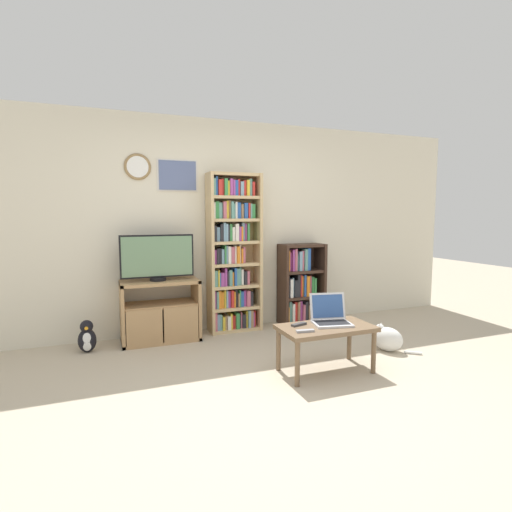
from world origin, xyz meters
The scene contains 12 objects.
ground_plane centered at (0.00, 0.00, 0.00)m, with size 18.00×18.00×0.00m, color #BCAD93.
wall_back centered at (-0.01, 1.98, 1.31)m, with size 7.07×0.09×2.60m.
tv_stand centered at (-0.73, 1.70, 0.35)m, with size 0.87×0.43×0.70m.
television centered at (-0.75, 1.70, 0.97)m, with size 0.81×0.18×0.52m.
bookshelf_tall centered at (0.17, 1.81, 0.96)m, with size 0.65×0.28×1.94m.
bookshelf_short centered at (1.09, 1.80, 0.52)m, with size 0.59×0.30×1.06m.
coffee_table centered at (0.55, 0.23, 0.38)m, with size 0.86×0.47×0.43m.
laptop centered at (0.64, 0.30, 0.50)m, with size 0.40×0.36×0.27m.
remote_near_laptop centered at (0.28, 0.13, 0.44)m, with size 0.16×0.07×0.02m.
remote_far_from_laptop centered at (0.33, 0.34, 0.44)m, with size 0.17×0.09×0.02m.
cat centered at (1.46, 0.49, 0.13)m, with size 0.43×0.43×0.29m.
penguin_figurine centered at (-1.51, 1.60, 0.16)m, with size 0.18×0.17×0.34m.
Camera 1 is at (-1.34, -2.85, 1.46)m, focal length 28.00 mm.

